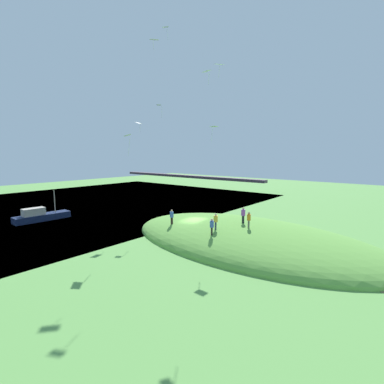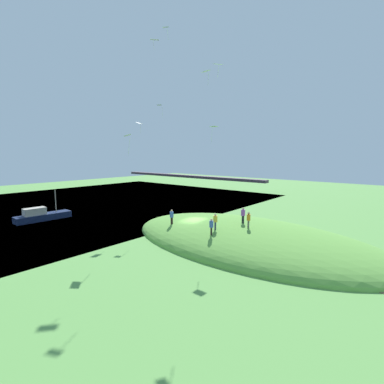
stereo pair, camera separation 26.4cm
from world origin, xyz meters
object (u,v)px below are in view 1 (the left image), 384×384
at_px(person_watching_kites, 243,213).
at_px(kite_1, 138,123).
at_px(boat_on_lake, 40,216).
at_px(kite_6, 159,106).
at_px(kite_3, 207,72).
at_px(person_on_hilltop, 172,215).
at_px(kite_7, 166,28).
at_px(person_walking_path, 212,225).
at_px(kite_4, 219,65).
at_px(person_near_shore, 216,220).
at_px(person_with_child, 249,218).
at_px(kite_5, 214,128).
at_px(kite_0, 128,136).
at_px(mooring_post, 168,227).
at_px(kite_2, 154,40).

bearing_deg(person_watching_kites, kite_1, -38.48).
xyz_separation_m(boat_on_lake, kite_6, (13.03, 12.30, 16.02)).
distance_m(kite_3, kite_6, 15.82).
bearing_deg(person_on_hilltop, kite_7, -116.88).
distance_m(person_walking_path, kite_1, 18.96).
bearing_deg(person_walking_path, kite_6, 9.13).
height_order(kite_4, kite_6, kite_4).
bearing_deg(person_near_shore, kite_7, -156.57).
height_order(boat_on_lake, person_near_shore, boat_on_lake).
xyz_separation_m(boat_on_lake, person_with_child, (29.78, 8.80, 2.53)).
bearing_deg(kite_5, person_with_child, 5.24).
relative_size(person_with_child, kite_3, 1.23).
distance_m(kite_0, mooring_post, 12.68).
bearing_deg(person_walking_path, boat_on_lake, 45.81).
height_order(kite_3, kite_5, kite_3).
relative_size(person_near_shore, kite_5, 0.95).
xyz_separation_m(person_watching_kites, kite_0, (-10.38, -7.51, 8.47)).
distance_m(boat_on_lake, kite_0, 21.32).
distance_m(person_walking_path, kite_6, 21.22).
bearing_deg(kite_7, person_near_shore, -14.73).
bearing_deg(mooring_post, person_walking_path, -17.15).
relative_size(person_near_shore, mooring_post, 1.97).
bearing_deg(person_with_child, kite_5, -88.58).
bearing_deg(person_watching_kites, kite_3, 31.49).
relative_size(person_walking_path, kite_7, 1.15).
height_order(person_on_hilltop, kite_3, kite_3).
xyz_separation_m(person_near_shore, person_on_hilltop, (-6.13, -0.27, -0.35)).
bearing_deg(person_on_hilltop, kite_6, -114.18).
height_order(person_with_child, person_walking_path, person_with_child).
bearing_deg(kite_1, kite_0, -48.33).
height_order(person_walking_path, kite_7, kite_7).
relative_size(person_with_child, kite_4, 1.43).
xyz_separation_m(boat_on_lake, mooring_post, (18.62, 8.13, -0.28)).
relative_size(boat_on_lake, kite_7, 5.28).
bearing_deg(kite_1, kite_4, -18.96).
relative_size(person_with_child, mooring_post, 1.97).
bearing_deg(kite_6, person_near_shore, -21.70).
xyz_separation_m(person_watching_kites, kite_2, (-12.69, -1.12, 20.86)).
height_order(kite_7, mooring_post, kite_7).
bearing_deg(person_watching_kites, person_near_shore, 23.79).
height_order(boat_on_lake, kite_4, kite_4).
xyz_separation_m(kite_1, kite_6, (0.47, 3.60, 2.69)).
distance_m(person_on_hilltop, kite_5, 11.22).
relative_size(boat_on_lake, person_with_child, 4.58).
height_order(person_on_hilltop, kite_5, kite_5).
xyz_separation_m(person_near_shore, kite_5, (-1.54, 1.66, 9.69)).
height_order(kite_1, kite_6, kite_6).
height_order(kite_3, kite_4, kite_3).
distance_m(person_walking_path, kite_4, 14.68).
xyz_separation_m(person_watching_kites, person_walking_path, (-0.95, -4.66, -0.54)).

